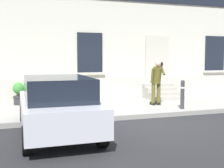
# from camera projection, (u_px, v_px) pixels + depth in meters

# --- Properties ---
(ground_plane) EXTENTS (80.00, 80.00, 0.00)m
(ground_plane) POSITION_uv_depth(u_px,v_px,m) (152.00, 125.00, 8.60)
(ground_plane) COLOR #232326
(sidewalk) EXTENTS (24.00, 3.60, 0.15)m
(sidewalk) POSITION_uv_depth(u_px,v_px,m) (120.00, 107.00, 11.24)
(sidewalk) COLOR #99968E
(sidewalk) RESTS_ON ground
(curb_edge) EXTENTS (24.00, 0.12, 0.15)m
(curb_edge) POSITION_uv_depth(u_px,v_px,m) (139.00, 116.00, 9.48)
(curb_edge) COLOR gray
(curb_edge) RESTS_ON ground
(building_facade) EXTENTS (24.00, 1.52, 7.50)m
(building_facade) POSITION_uv_depth(u_px,v_px,m) (102.00, 19.00, 13.26)
(building_facade) COLOR beige
(building_facade) RESTS_ON ground
(entrance_stoop) EXTENTS (1.49, 1.28, 0.64)m
(entrance_stoop) POSITION_uv_depth(u_px,v_px,m) (161.00, 93.00, 13.23)
(entrance_stoop) COLOR #9E998E
(entrance_stoop) RESTS_ON sidewalk
(hatchback_car_silver) EXTENTS (1.80, 4.07, 1.50)m
(hatchback_car_silver) POSITION_uv_depth(u_px,v_px,m) (57.00, 104.00, 7.46)
(hatchback_car_silver) COLOR #B7B7BF
(hatchback_car_silver) RESTS_ON ground
(bollard_near_person) EXTENTS (0.15, 0.15, 1.04)m
(bollard_near_person) POSITION_uv_depth(u_px,v_px,m) (182.00, 93.00, 10.39)
(bollard_near_person) COLOR #333338
(bollard_near_person) RESTS_ON sidewalk
(person_on_phone) EXTENTS (0.51, 0.51, 1.74)m
(person_on_phone) POSITION_uv_depth(u_px,v_px,m) (157.00, 79.00, 11.20)
(person_on_phone) COLOR #514C1E
(person_on_phone) RESTS_ON sidewalk
(planter_charcoal) EXTENTS (0.44, 0.44, 0.86)m
(planter_charcoal) POSITION_uv_depth(u_px,v_px,m) (19.00, 93.00, 11.37)
(planter_charcoal) COLOR #2D2D30
(planter_charcoal) RESTS_ON sidewalk
(planter_terracotta) EXTENTS (0.44, 0.44, 0.86)m
(planter_terracotta) POSITION_uv_depth(u_px,v_px,m) (79.00, 92.00, 11.73)
(planter_terracotta) COLOR #B25B38
(planter_terracotta) RESTS_ON sidewalk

